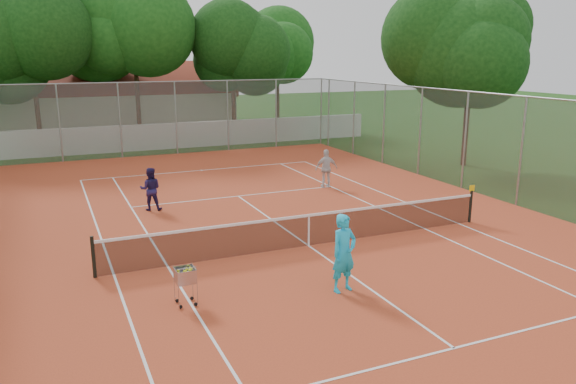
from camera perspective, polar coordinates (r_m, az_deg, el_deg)
name	(u,v)px	position (r m, az deg, el deg)	size (l,w,h in m)	color
ground	(309,246)	(16.45, 2.10, -5.55)	(120.00, 120.00, 0.00)	#173D10
court_pad	(309,246)	(16.45, 2.10, -5.52)	(18.00, 34.00, 0.02)	#B84423
court_lines	(309,246)	(16.44, 2.10, -5.48)	(10.98, 23.78, 0.01)	white
tennis_net	(309,230)	(16.29, 2.12, -3.86)	(11.88, 0.10, 0.98)	black
perimeter_fence	(309,180)	(15.90, 2.17, 1.26)	(18.00, 34.00, 4.00)	slate
boundary_wall	(169,136)	(33.98, -11.96, 5.59)	(26.00, 0.30, 1.50)	white
clubhouse	(112,100)	(43.35, -17.45, 8.92)	(16.40, 9.00, 4.40)	beige
tropical_trees	(156,61)	(36.60, -13.30, 12.78)	(29.00, 19.00, 10.00)	black
player_near	(344,253)	(13.20, 5.70, -6.20)	(0.68, 0.45, 1.87)	#1CC0F0
player_far_left	(150,189)	(20.52, -13.80, 0.29)	(0.75, 0.58, 1.54)	#21184A
player_far_right	(326,168)	(23.43, 3.92, 2.40)	(0.94, 0.39, 1.60)	silver
ball_hopper	(186,285)	(12.79, -10.37, -9.26)	(0.45, 0.45, 0.94)	#AEAFB5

